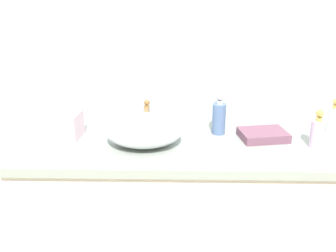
# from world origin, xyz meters

# --- Properties ---
(bathroom_wall_rear) EXTENTS (6.00, 0.06, 2.60)m
(bathroom_wall_rear) POSITION_xyz_m (0.00, 0.73, 1.30)
(bathroom_wall_rear) COLOR silver
(bathroom_wall_rear) RESTS_ON ground
(vanity_counter) EXTENTS (1.53, 0.55, 0.84)m
(vanity_counter) POSITION_xyz_m (-0.04, 0.41, 0.42)
(vanity_counter) COLOR beige
(vanity_counter) RESTS_ON ground
(wall_mirror_panel) EXTENTS (1.33, 0.01, 0.98)m
(wall_mirror_panel) POSITION_xyz_m (-0.04, 0.69, 1.33)
(wall_mirror_panel) COLOR #B2BCC6
(wall_mirror_panel) RESTS_ON vanity_counter
(sink_basin) EXTENTS (0.33, 0.28, 0.13)m
(sink_basin) POSITION_xyz_m (-0.24, 0.39, 0.91)
(sink_basin) COLOR silver
(sink_basin) RESTS_ON vanity_counter
(faucet) EXTENTS (0.03, 0.14, 0.14)m
(faucet) POSITION_xyz_m (-0.24, 0.54, 0.93)
(faucet) COLOR brown
(faucet) RESTS_ON vanity_counter
(soap_dispenser) EXTENTS (0.06, 0.06, 0.19)m
(soap_dispenser) POSITION_xyz_m (0.09, 0.51, 0.92)
(soap_dispenser) COLOR slate
(soap_dispenser) RESTS_ON vanity_counter
(lotion_bottle) EXTENTS (0.05, 0.05, 0.17)m
(lotion_bottle) POSITION_xyz_m (0.61, 0.53, 0.91)
(lotion_bottle) COLOR white
(lotion_bottle) RESTS_ON vanity_counter
(perfume_bottle) EXTENTS (0.06, 0.06, 0.17)m
(perfume_bottle) POSITION_xyz_m (0.49, 0.37, 0.91)
(perfume_bottle) COLOR #CFAACD
(perfume_bottle) RESTS_ON vanity_counter
(tissue_box) EXTENTS (0.14, 0.14, 0.15)m
(tissue_box) POSITION_xyz_m (-0.60, 0.45, 0.91)
(tissue_box) COLOR silver
(tissue_box) RESTS_ON vanity_counter
(folded_hand_towel) EXTENTS (0.22, 0.18, 0.04)m
(folded_hand_towel) POSITION_xyz_m (0.28, 0.45, 0.86)
(folded_hand_towel) COLOR #704557
(folded_hand_towel) RESTS_ON vanity_counter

